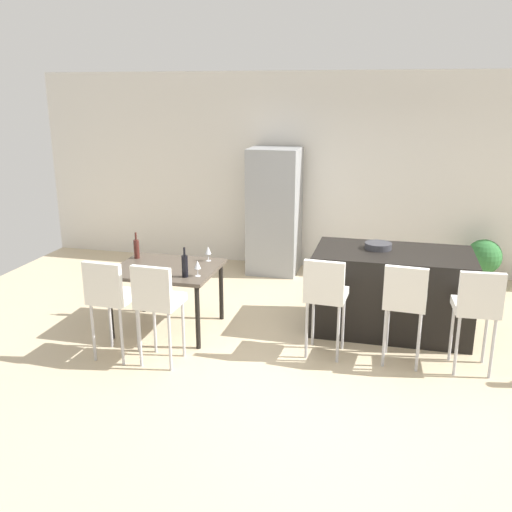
% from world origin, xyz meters
% --- Properties ---
extents(ground_plane, '(10.00, 10.00, 0.00)m').
position_xyz_m(ground_plane, '(0.00, 0.00, 0.00)').
color(ground_plane, '#C6B28E').
extents(back_wall, '(10.00, 0.12, 2.90)m').
position_xyz_m(back_wall, '(0.00, 2.89, 1.45)').
color(back_wall, silver).
rests_on(back_wall, ground_plane).
extents(kitchen_island, '(1.71, 0.95, 0.92)m').
position_xyz_m(kitchen_island, '(0.59, 0.66, 0.46)').
color(kitchen_island, black).
rests_on(kitchen_island, ground_plane).
extents(bar_chair_left, '(0.42, 0.42, 1.05)m').
position_xyz_m(bar_chair_left, '(-0.05, -0.20, 0.70)').
color(bar_chair_left, silver).
rests_on(bar_chair_left, ground_plane).
extents(bar_chair_middle, '(0.43, 0.43, 1.05)m').
position_xyz_m(bar_chair_middle, '(0.72, -0.20, 0.70)').
color(bar_chair_middle, silver).
rests_on(bar_chair_middle, ground_plane).
extents(bar_chair_right, '(0.42, 0.42, 1.05)m').
position_xyz_m(bar_chair_right, '(1.37, -0.20, 0.70)').
color(bar_chair_right, silver).
rests_on(bar_chair_right, ground_plane).
extents(dining_table, '(1.12, 0.94, 0.74)m').
position_xyz_m(dining_table, '(-1.86, 0.06, 0.67)').
color(dining_table, '#4C4238').
rests_on(dining_table, ground_plane).
extents(dining_chair_near, '(0.42, 0.42, 1.05)m').
position_xyz_m(dining_chair_near, '(-2.11, -0.77, 0.70)').
color(dining_chair_near, silver).
rests_on(dining_chair_near, ground_plane).
extents(dining_chair_far, '(0.42, 0.42, 1.05)m').
position_xyz_m(dining_chair_far, '(-1.61, -0.77, 0.70)').
color(dining_chair_far, silver).
rests_on(dining_chair_far, ground_plane).
extents(wine_bottle_end, '(0.07, 0.07, 0.32)m').
position_xyz_m(wine_bottle_end, '(-1.53, -0.21, 0.86)').
color(wine_bottle_end, black).
rests_on(wine_bottle_end, dining_table).
extents(wine_bottle_far, '(0.06, 0.06, 0.31)m').
position_xyz_m(wine_bottle_far, '(-2.33, 0.30, 0.86)').
color(wine_bottle_far, '#471E19').
rests_on(wine_bottle_far, dining_table).
extents(wine_glass_left, '(0.07, 0.07, 0.17)m').
position_xyz_m(wine_glass_left, '(-1.48, 0.40, 0.86)').
color(wine_glass_left, silver).
rests_on(wine_glass_left, dining_table).
extents(wine_glass_middle, '(0.07, 0.07, 0.17)m').
position_xyz_m(wine_glass_middle, '(-1.41, -0.16, 0.86)').
color(wine_glass_middle, silver).
rests_on(wine_glass_middle, dining_table).
extents(refrigerator, '(0.72, 0.68, 1.84)m').
position_xyz_m(refrigerator, '(-1.14, 2.45, 0.92)').
color(refrigerator, '#939699').
rests_on(refrigerator, ground_plane).
extents(fruit_bowl, '(0.30, 0.30, 0.07)m').
position_xyz_m(fruit_bowl, '(0.41, 0.74, 0.96)').
color(fruit_bowl, '#333338').
rests_on(fruit_bowl, kitchen_island).
extents(potted_plant, '(0.48, 0.48, 0.67)m').
position_xyz_m(potted_plant, '(1.80, 2.44, 0.40)').
color(potted_plant, '#996B4C').
rests_on(potted_plant, ground_plane).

